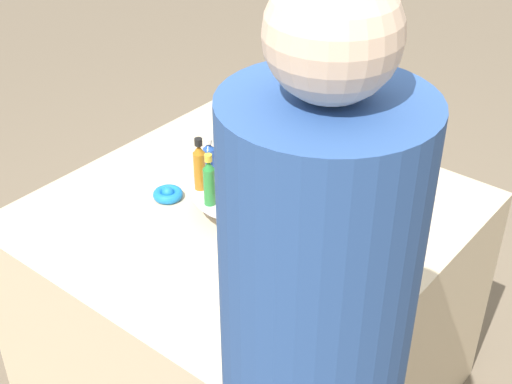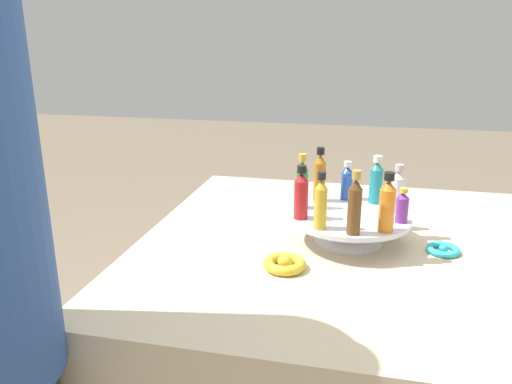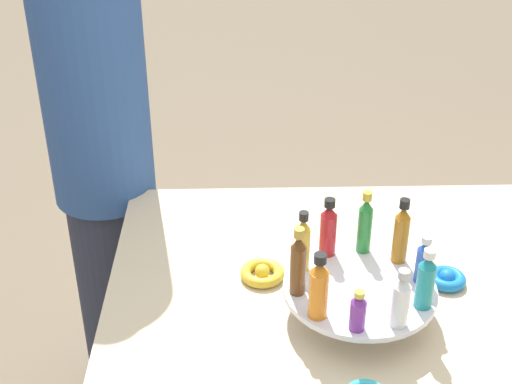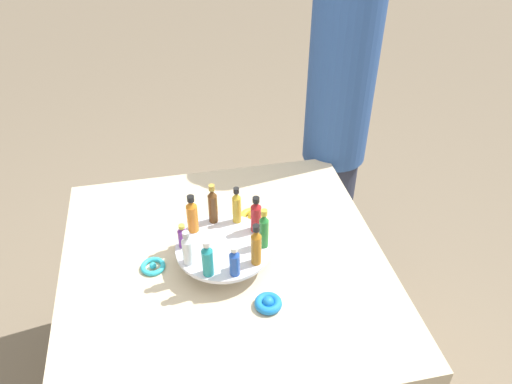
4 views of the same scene
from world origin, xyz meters
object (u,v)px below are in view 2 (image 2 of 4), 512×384
object	(u,v)px
bottle_clear	(398,190)
bottle_blue	(347,182)
bottle_gold	(321,203)
ribbon_bow_gold	(285,264)
bottle_purple	(402,207)
ribbon_bow_teal	(443,249)
display_stand	(349,223)
bottle_green	(302,183)
bottle_orange	(387,205)
bottle_red	(301,194)
bottle_teal	(376,181)
bottle_amber	(320,177)
bottle_brown	(355,205)
ribbon_bow_blue	(318,208)

from	to	relation	value
bottle_clear	bottle_blue	xyz separation A→B (m)	(-0.07, -0.13, -0.01)
bottle_gold	ribbon_bow_gold	distance (m)	0.16
bottle_purple	ribbon_bow_teal	xyz separation A→B (m)	(-0.01, 0.11, -0.10)
bottle_purple	ribbon_bow_gold	world-z (taller)	bottle_purple
bottle_clear	ribbon_bow_gold	size ratio (longest dim) A/B	1.27
bottle_clear	ribbon_bow_gold	distance (m)	0.37
display_stand	bottle_green	distance (m)	0.16
display_stand	bottle_orange	size ratio (longest dim) A/B	2.20
bottle_blue	bottle_green	xyz separation A→B (m)	(0.10, -0.11, 0.02)
bottle_red	ribbon_bow_teal	world-z (taller)	bottle_red
ribbon_bow_gold	bottle_blue	bearing A→B (deg)	159.77
bottle_red	ribbon_bow_teal	xyz separation A→B (m)	(-0.03, 0.35, -0.13)
bottle_clear	bottle_green	bearing A→B (deg)	-83.45
bottle_clear	bottle_teal	size ratio (longest dim) A/B	0.95
bottle_teal	bottle_orange	size ratio (longest dim) A/B	0.93
bottle_clear	bottle_gold	bearing A→B (deg)	-47.45
bottle_teal	bottle_amber	size ratio (longest dim) A/B	0.87
ribbon_bow_gold	bottle_brown	bearing A→B (deg)	113.53
bottle_brown	ribbon_bow_teal	bearing A→B (deg)	116.59
bottle_teal	bottle_red	size ratio (longest dim) A/B	0.97
bottle_red	bottle_brown	world-z (taller)	bottle_brown
bottle_red	ribbon_bow_gold	size ratio (longest dim) A/B	1.38
bottle_gold	ribbon_bow_teal	distance (m)	0.33
bottle_brown	bottle_orange	world-z (taller)	bottle_brown
bottle_clear	bottle_blue	world-z (taller)	bottle_clear
bottle_teal	bottle_red	distance (m)	0.24
display_stand	ribbon_bow_teal	xyz separation A→B (m)	(0.02, 0.23, -0.04)
bottle_purple	ribbon_bow_blue	size ratio (longest dim) A/B	1.03
bottle_green	ribbon_bow_gold	bearing A→B (deg)	-1.69
bottle_green	bottle_orange	world-z (taller)	bottle_green
bottle_clear	bottle_amber	size ratio (longest dim) A/B	0.83
bottle_purple	ribbon_bow_blue	world-z (taller)	bottle_purple
bottle_amber	bottle_red	size ratio (longest dim) A/B	1.11
bottle_purple	bottle_blue	size ratio (longest dim) A/B	0.80
ribbon_bow_gold	bottle_gold	bearing A→B (deg)	139.07
display_stand	bottle_blue	size ratio (longest dim) A/B	2.90
bottle_purple	bottle_brown	size ratio (longest dim) A/B	0.57
bottle_red	bottle_teal	bearing A→B (deg)	132.55
bottle_purple	bottle_amber	xyz separation A→B (m)	(-0.12, -0.21, 0.03)
bottle_teal	bottle_green	distance (m)	0.21
ribbon_bow_teal	ribbon_bow_gold	bearing A→B (deg)	-64.62
display_stand	ribbon_bow_blue	bearing A→B (deg)	-154.62
display_stand	bottle_teal	distance (m)	0.15
bottle_gold	bottle_orange	bearing A→B (deg)	96.55
bottle_purple	bottle_green	world-z (taller)	bottle_green
bottle_red	bottle_gold	world-z (taller)	bottle_gold
display_stand	bottle_gold	distance (m)	0.15
bottle_red	bottle_gold	distance (m)	0.08
bottle_clear	bottle_blue	size ratio (longest dim) A/B	1.16
ribbon_bow_blue	display_stand	bearing A→B (deg)	25.38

